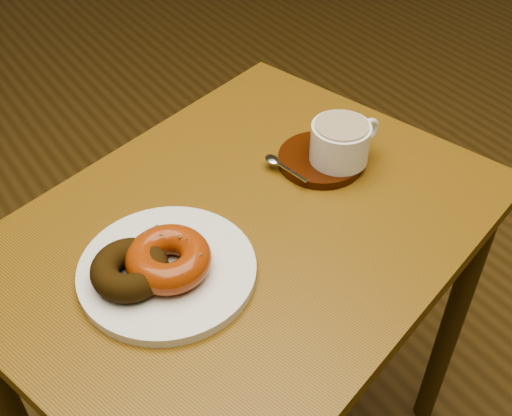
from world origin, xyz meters
TOP-DOWN VIEW (x-y plane):
  - cafe_table at (0.05, -0.14)m, footprint 0.87×0.73m
  - donut_plate at (-0.09, -0.16)m, footprint 0.26×0.26m
  - donut_cinnamon at (-0.14, -0.15)m, footprint 0.12×0.12m
  - donut_caramel at (-0.09, -0.16)m, footprint 0.13×0.13m
  - saucer at (0.23, -0.09)m, footprint 0.15×0.15m
  - coffee_cup at (0.25, -0.11)m, footprint 0.12×0.09m
  - teaspoon at (0.16, -0.06)m, footprint 0.02×0.09m

SIDE VIEW (x-z plane):
  - cafe_table at x=0.05m, z-range 0.24..0.94m
  - donut_plate at x=-0.09m, z-range 0.70..0.72m
  - saucer at x=0.23m, z-range 0.70..0.72m
  - teaspoon at x=0.16m, z-range 0.72..0.72m
  - donut_cinnamon at x=-0.14m, z-range 0.72..0.75m
  - donut_caramel at x=-0.09m, z-range 0.72..0.76m
  - coffee_cup at x=0.25m, z-range 0.72..0.78m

